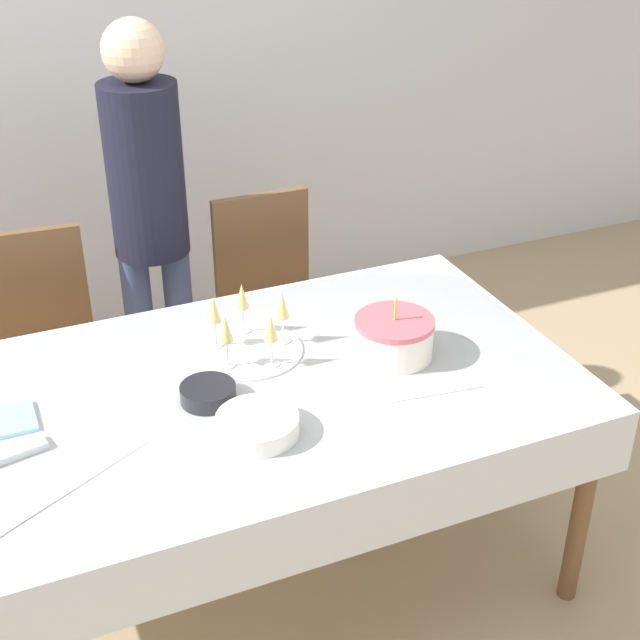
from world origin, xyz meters
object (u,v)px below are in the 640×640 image
object	(u,v)px
dining_chair_far_right	(273,303)
plate_stack_dessert	(208,393)
birthday_cake	(394,337)
champagne_tray	(247,331)
dining_chair_far_left	(43,349)
person_standing	(148,202)
plate_stack_main	(257,425)

from	to	relation	value
dining_chair_far_right	plate_stack_dessert	world-z (taller)	dining_chair_far_right
dining_chair_far_right	birthday_cake	xyz separation A→B (m)	(0.07, -0.90, 0.31)
champagne_tray	dining_chair_far_left	bearing A→B (deg)	129.18
person_standing	birthday_cake	bearing A→B (deg)	-61.77
dining_chair_far_right	champagne_tray	size ratio (longest dim) A/B	2.69
birthday_cake	plate_stack_dessert	distance (m)	0.61
birthday_cake	dining_chair_far_right	bearing A→B (deg)	94.53
dining_chair_far_left	plate_stack_main	distance (m)	1.24
plate_stack_dessert	dining_chair_far_left	bearing A→B (deg)	112.40
dining_chair_far_left	dining_chair_far_right	world-z (taller)	same
dining_chair_far_left	champagne_tray	distance (m)	0.96
person_standing	dining_chair_far_left	bearing A→B (deg)	-171.73
dining_chair_far_left	person_standing	xyz separation A→B (m)	(0.46, 0.07, 0.48)
plate_stack_main	person_standing	bearing A→B (deg)	89.63
birthday_cake	champagne_tray	world-z (taller)	birthday_cake
person_standing	champagne_tray	bearing A→B (deg)	-81.84
champagne_tray	person_standing	xyz separation A→B (m)	(-0.11, 0.77, 0.16)
plate_stack_dessert	person_standing	world-z (taller)	person_standing
dining_chair_far_right	birthday_cake	bearing A→B (deg)	-85.47
dining_chair_far_left	plate_stack_dessert	world-z (taller)	dining_chair_far_left
birthday_cake	plate_stack_main	size ratio (longest dim) A/B	1.08
dining_chair_far_left	person_standing	distance (m)	0.67
dining_chair_far_right	birthday_cake	world-z (taller)	birthday_cake
champagne_tray	dining_chair_far_right	bearing A→B (deg)	64.20
dining_chair_far_left	plate_stack_main	xyz separation A→B (m)	(0.45, -1.12, 0.28)
plate_stack_main	person_standing	size ratio (longest dim) A/B	0.14
dining_chair_far_right	person_standing	bearing A→B (deg)	171.53
champagne_tray	plate_stack_dessert	bearing A→B (deg)	-132.57
plate_stack_dessert	dining_chair_far_right	bearing A→B (deg)	59.69
dining_chair_far_left	dining_chair_far_right	distance (m)	0.91
champagne_tray	plate_stack_dessert	distance (m)	0.29
dining_chair_far_right	plate_stack_main	size ratio (longest dim) A/B	4.12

